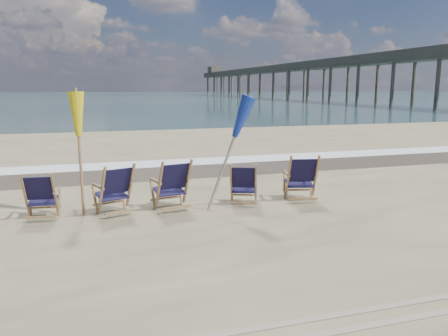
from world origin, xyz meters
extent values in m
plane|color=#314F51|center=(0.00, 128.00, 0.00)|extent=(400.00, 400.00, 0.00)
cube|color=silver|center=(0.00, 8.30, 0.00)|extent=(200.00, 1.40, 0.01)
cube|color=#42362A|center=(0.00, 6.80, 0.00)|extent=(200.00, 2.60, 0.00)
cylinder|color=#9C7245|center=(-2.78, 2.75, 1.21)|extent=(0.06, 0.06, 2.41)
cone|color=yellow|center=(-2.78, 2.75, 1.94)|extent=(0.30, 0.30, 0.85)
cylinder|color=#A5A5AD|center=(0.06, 2.22, 1.23)|extent=(0.06, 0.06, 2.46)
cone|color=#16309B|center=(0.06, 2.22, 1.98)|extent=(0.30, 0.30, 0.85)
camera|label=1|loc=(-2.54, -6.13, 2.51)|focal=35.00mm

